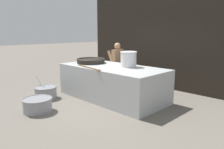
# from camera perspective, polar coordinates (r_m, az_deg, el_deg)

# --- Properties ---
(ground_plane) EXTENTS (60.00, 60.00, 0.00)m
(ground_plane) POSITION_cam_1_polar(r_m,az_deg,el_deg) (6.99, 0.00, -6.16)
(ground_plane) COLOR slate
(back_wall) EXTENTS (6.49, 0.24, 4.42)m
(back_wall) POSITION_cam_1_polar(r_m,az_deg,el_deg) (8.54, 11.66, 11.80)
(back_wall) COLOR black
(back_wall) RESTS_ON ground_plane
(hearth_platform) EXTENTS (3.42, 1.61, 1.02)m
(hearth_platform) POSITION_cam_1_polar(r_m,az_deg,el_deg) (6.86, 0.00, -2.09)
(hearth_platform) COLOR #B2B7B7
(hearth_platform) RESTS_ON ground_plane
(giant_wok_near) EXTENTS (0.98, 0.98, 0.16)m
(giant_wok_near) POSITION_cam_1_polar(r_m,az_deg,el_deg) (7.51, -5.52, 3.64)
(giant_wok_near) COLOR black
(giant_wok_near) RESTS_ON hearth_platform
(stock_pot) EXTENTS (0.52, 0.52, 0.47)m
(stock_pot) POSITION_cam_1_polar(r_m,az_deg,el_deg) (6.65, 4.35, 4.07)
(stock_pot) COLOR silver
(stock_pot) RESTS_ON hearth_platform
(stirring_paddle) EXTENTS (1.22, 0.25, 0.04)m
(stirring_paddle) POSITION_cam_1_polar(r_m,az_deg,el_deg) (6.45, -5.92, 1.79)
(stirring_paddle) COLOR brown
(stirring_paddle) RESTS_ON hearth_platform
(cook) EXTENTS (0.41, 0.63, 1.68)m
(cook) POSITION_cam_1_polar(r_m,az_deg,el_deg) (8.09, 1.36, 2.83)
(cook) COLOR #9E7551
(cook) RESTS_ON ground_plane
(prep_bowl_vegetables) EXTENTS (0.91, 0.70, 0.65)m
(prep_bowl_vegetables) POSITION_cam_1_polar(r_m,az_deg,el_deg) (7.23, -16.93, -4.35)
(prep_bowl_vegetables) COLOR gray
(prep_bowl_vegetables) RESTS_ON ground_plane
(prep_bowl_meat) EXTENTS (0.78, 0.78, 0.37)m
(prep_bowl_meat) POSITION_cam_1_polar(r_m,az_deg,el_deg) (6.11, -18.89, -7.37)
(prep_bowl_meat) COLOR gray
(prep_bowl_meat) RESTS_ON ground_plane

